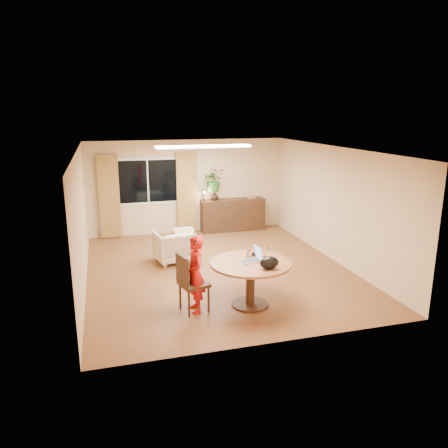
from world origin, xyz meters
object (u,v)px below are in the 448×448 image
object	(u,v)px
sideboard	(233,215)
child	(195,274)
dining_chair	(194,282)
armchair	(173,246)
dining_table	(250,271)

from	to	relation	value
sideboard	child	bearing A→B (deg)	-113.73
child	dining_chair	bearing A→B (deg)	-147.69
dining_chair	child	world-z (taller)	child
armchair	sideboard	size ratio (longest dim) A/B	0.43
child	armchair	world-z (taller)	child
dining_chair	sideboard	xyz separation A→B (m)	(2.17, 4.85, -0.06)
dining_chair	sideboard	world-z (taller)	dining_chair
armchair	dining_chair	bearing A→B (deg)	79.61
dining_chair	armchair	xyz separation A→B (m)	(0.06, 2.62, -0.16)
dining_table	child	size ratio (longest dim) A/B	1.06
dining_table	dining_chair	size ratio (longest dim) A/B	1.38
dining_table	sideboard	xyz separation A→B (m)	(1.17, 4.93, -0.18)
dining_chair	child	xyz separation A→B (m)	(0.02, -0.03, 0.15)
dining_chair	dining_table	bearing A→B (deg)	-17.55
dining_table	armchair	size ratio (longest dim) A/B	1.80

